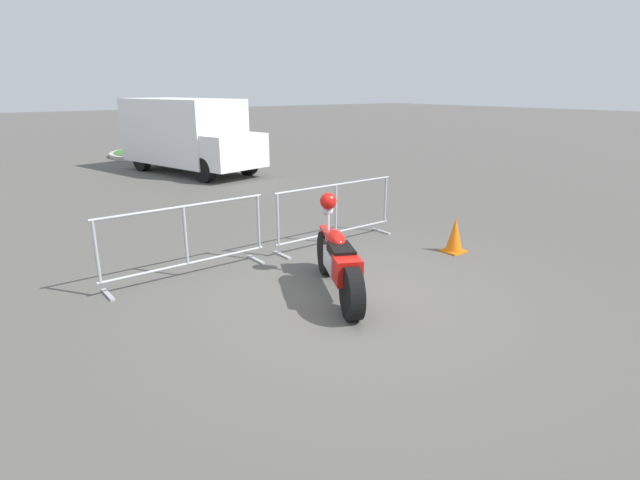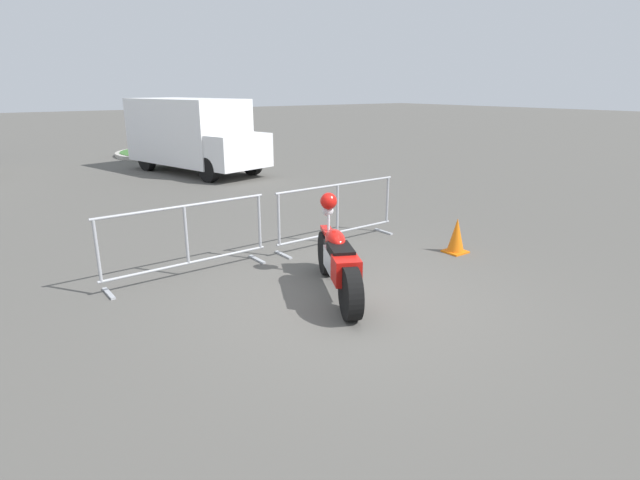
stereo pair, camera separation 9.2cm
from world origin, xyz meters
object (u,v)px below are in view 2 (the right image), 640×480
crowd_barrier_near (187,240)px  crowd_barrier_far (337,213)px  delivery_van (192,133)px  motorcycle (338,260)px  traffic_cone (456,236)px

crowd_barrier_near → crowd_barrier_far: (2.74, 0.00, 0.00)m
delivery_van → motorcycle: bearing=-26.3°
crowd_barrier_far → delivery_van: bearing=83.6°
motorcycle → crowd_barrier_near: (-1.37, 1.78, 0.09)m
motorcycle → crowd_barrier_near: bearing=63.8°
motorcycle → crowd_barrier_far: size_ratio=0.81×
traffic_cone → crowd_barrier_far: bearing=129.5°
crowd_barrier_far → motorcycle: bearing=-127.6°
motorcycle → delivery_van: delivery_van is taller
crowd_barrier_far → traffic_cone: crowd_barrier_far is taller
crowd_barrier_near → crowd_barrier_far: 2.74m
crowd_barrier_far → delivery_van: delivery_van is taller
motorcycle → traffic_cone: size_ratio=3.46×
crowd_barrier_far → traffic_cone: size_ratio=4.28×
crowd_barrier_near → crowd_barrier_far: bearing=0.0°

